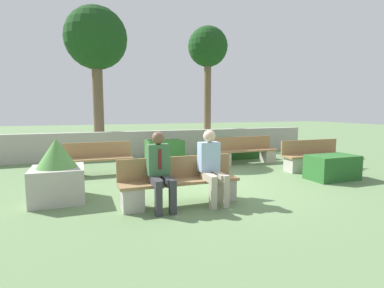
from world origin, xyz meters
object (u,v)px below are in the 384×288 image
(bench_left_side, at_px, (314,158))
(planter_corner_left, at_px, (57,174))
(person_seated_man, at_px, (160,167))
(bench_right_side, at_px, (99,163))
(bench_front, at_px, (180,185))
(person_seated_woman, at_px, (211,163))
(tree_center_left, at_px, (208,51))
(tree_leftmost, at_px, (96,41))
(bench_back, at_px, (245,153))

(bench_left_side, height_order, planter_corner_left, planter_corner_left)
(person_seated_man, bearing_deg, bench_right_side, 104.42)
(bench_front, relative_size, person_seated_woman, 1.63)
(bench_front, relative_size, tree_center_left, 0.42)
(bench_front, xyz_separation_m, tree_leftmost, (-1.02, 6.28, 3.77))
(bench_left_side, bearing_deg, tree_leftmost, 151.34)
(person_seated_man, relative_size, tree_center_left, 0.26)
(bench_right_side, bearing_deg, tree_leftmost, 88.64)
(bench_right_side, xyz_separation_m, bench_back, (4.52, 0.10, 0.01))
(bench_front, relative_size, tree_leftmost, 0.41)
(bench_back, distance_m, person_seated_man, 5.00)
(bench_left_side, bearing_deg, person_seated_woman, -145.23)
(bench_left_side, xyz_separation_m, person_seated_man, (-4.98, -1.76, 0.41))
(person_seated_woman, bearing_deg, tree_leftmost, 103.90)
(bench_left_side, xyz_separation_m, person_seated_woman, (-4.01, -1.76, 0.42))
(tree_center_left, bearing_deg, bench_left_side, -78.02)
(bench_right_side, xyz_separation_m, planter_corner_left, (-0.86, -2.17, 0.20))
(person_seated_man, bearing_deg, bench_front, 19.59)
(bench_right_side, bearing_deg, bench_back, 3.87)
(planter_corner_left, relative_size, tree_center_left, 0.23)
(bench_back, height_order, person_seated_woman, person_seated_woman)
(bench_back, distance_m, planter_corner_left, 5.84)
(person_seated_woman, bearing_deg, tree_center_left, 67.16)
(person_seated_woman, bearing_deg, bench_left_side, 23.70)
(bench_right_side, relative_size, tree_leftmost, 0.33)
(person_seated_woman, relative_size, tree_center_left, 0.26)
(planter_corner_left, bearing_deg, bench_back, 22.88)
(bench_front, height_order, tree_leftmost, tree_leftmost)
(bench_front, xyz_separation_m, bench_back, (3.28, 3.22, -0.00))
(bench_right_side, bearing_deg, planter_corner_left, -108.88)
(tree_center_left, bearing_deg, bench_back, -93.31)
(tree_center_left, bearing_deg, planter_corner_left, -133.73)
(tree_center_left, bearing_deg, person_seated_man, -119.29)
(bench_front, relative_size, bench_right_side, 1.25)
(person_seated_man, xyz_separation_m, planter_corner_left, (-1.70, 1.09, -0.22))
(person_seated_woman, bearing_deg, bench_front, 166.16)
(bench_back, relative_size, person_seated_woman, 1.55)
(bench_left_side, xyz_separation_m, bench_right_side, (-5.82, 1.50, -0.01))
(bench_back, xyz_separation_m, person_seated_woman, (-2.71, -3.36, 0.41))
(bench_left_side, bearing_deg, bench_front, -149.46)
(bench_front, relative_size, planter_corner_left, 1.85)
(tree_center_left, bearing_deg, bench_right_side, -142.21)
(bench_back, distance_m, tree_leftmost, 6.49)
(bench_right_side, height_order, tree_center_left, tree_center_left)
(bench_front, distance_m, bench_left_side, 4.86)
(person_seated_woman, bearing_deg, planter_corner_left, 157.73)
(bench_front, height_order, planter_corner_left, planter_corner_left)
(bench_left_side, height_order, person_seated_woman, person_seated_woman)
(bench_front, bearing_deg, planter_corner_left, 155.58)
(person_seated_man, distance_m, tree_leftmost, 7.28)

